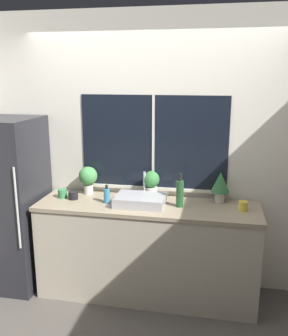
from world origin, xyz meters
name	(u,v)px	position (x,y,z in m)	size (l,w,h in m)	color
ground_plane	(141,310)	(0.00, 0.00, 0.00)	(14.00, 14.00, 0.00)	#4C4742
wall_back	(154,152)	(0.00, 0.64, 1.35)	(8.00, 0.09, 2.70)	silver
wall_left	(14,133)	(-2.01, 1.50, 1.35)	(0.06, 7.00, 2.70)	silver
counter	(147,250)	(0.00, 0.28, 0.46)	(2.08, 0.59, 0.93)	#B2A893
refrigerator	(9,203)	(-1.41, 0.27, 0.85)	(0.65, 0.68, 1.70)	#232328
sink	(140,200)	(-0.06, 0.27, 0.97)	(0.46, 0.38, 0.27)	#ADADB2
potted_plant_left	(88,177)	(-0.65, 0.50, 1.10)	(0.19, 0.19, 0.28)	silver
potted_plant_center	(152,183)	(0.00, 0.50, 1.08)	(0.16, 0.16, 0.27)	silver
potted_plant_right	(220,184)	(0.66, 0.50, 1.11)	(0.17, 0.17, 0.29)	silver
soap_bottle	(107,195)	(-0.38, 0.27, 1.00)	(0.06, 0.06, 0.17)	teal
bottle_tall	(180,193)	(0.30, 0.29, 1.06)	(0.07, 0.07, 0.31)	#235128
mug_yellow	(243,206)	(0.87, 0.30, 0.97)	(0.08, 0.08, 0.08)	gold
mug_black	(73,195)	(-0.73, 0.30, 0.96)	(0.09, 0.09, 0.08)	black
mug_green	(63,193)	(-0.85, 0.33, 0.97)	(0.09, 0.09, 0.08)	#38844C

